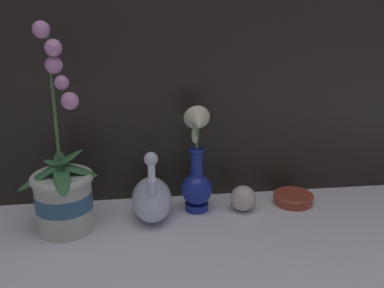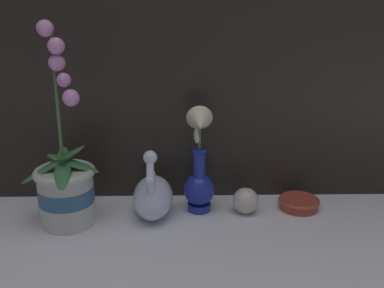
{
  "view_description": "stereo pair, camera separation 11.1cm",
  "coord_description": "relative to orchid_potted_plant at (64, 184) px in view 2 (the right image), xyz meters",
  "views": [
    {
      "loc": [
        -0.11,
        -0.92,
        0.56
      ],
      "look_at": [
        0.02,
        0.12,
        0.2
      ],
      "focal_mm": 42.0,
      "sensor_mm": 36.0,
      "label": 1
    },
    {
      "loc": [
        0.0,
        -0.93,
        0.56
      ],
      "look_at": [
        0.02,
        0.12,
        0.2
      ],
      "focal_mm": 42.0,
      "sensor_mm": 36.0,
      "label": 2
    }
  ],
  "objects": [
    {
      "name": "ground_plane",
      "position": [
        0.29,
        -0.09,
        -0.11
      ],
      "size": [
        2.8,
        2.8,
        0.0
      ],
      "primitive_type": "plane",
      "color": "white"
    },
    {
      "name": "orchid_potted_plant",
      "position": [
        0.0,
        0.0,
        0.0
      ],
      "size": [
        0.19,
        0.2,
        0.5
      ],
      "color": "beige",
      "rests_on": "ground_plane"
    },
    {
      "name": "swan_figurine",
      "position": [
        0.21,
        0.03,
        -0.05
      ],
      "size": [
        0.1,
        0.18,
        0.2
      ],
      "color": "silver",
      "rests_on": "ground_plane"
    },
    {
      "name": "blue_vase",
      "position": [
        0.33,
        0.06,
        0.0
      ],
      "size": [
        0.08,
        0.1,
        0.29
      ],
      "color": "navy",
      "rests_on": "ground_plane"
    },
    {
      "name": "glass_sphere",
      "position": [
        0.45,
        0.05,
        -0.07
      ],
      "size": [
        0.07,
        0.07,
        0.07
      ],
      "color": "beige",
      "rests_on": "ground_plane"
    },
    {
      "name": "amber_dish",
      "position": [
        0.6,
        0.07,
        -0.09
      ],
      "size": [
        0.11,
        0.11,
        0.03
      ],
      "color": "#A8422D",
      "rests_on": "ground_plane"
    }
  ]
}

